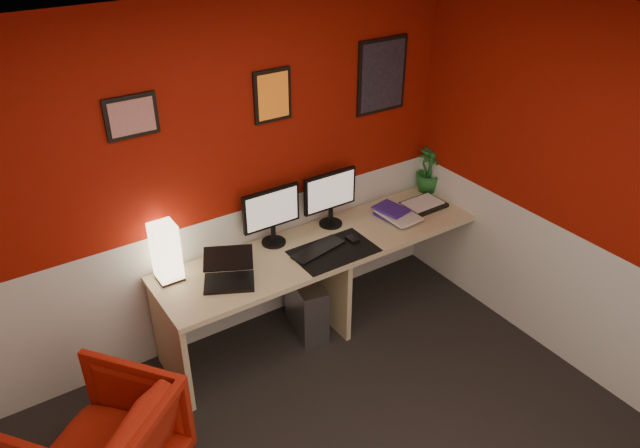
{
  "coord_description": "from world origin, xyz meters",
  "views": [
    {
      "loc": [
        -1.35,
        -1.75,
        3.13
      ],
      "look_at": [
        0.6,
        1.21,
        1.05
      ],
      "focal_mm": 34.29,
      "sensor_mm": 36.0,
      "label": 1
    }
  ],
  "objects": [
    {
      "name": "zen_tray",
      "position": [
        1.75,
        1.43,
        0.74
      ],
      "size": [
        0.35,
        0.26,
        0.03
      ],
      "primitive_type": "cube",
      "rotation": [
        0.0,
        0.0,
        0.02
      ],
      "color": "black",
      "rests_on": "desk"
    },
    {
      "name": "pc_tower",
      "position": [
        0.61,
        1.41,
        0.23
      ],
      "size": [
        0.28,
        0.48,
        0.45
      ],
      "primitive_type": "cube",
      "rotation": [
        0.0,
        0.0,
        -0.19
      ],
      "color": "#99999E",
      "rests_on": "ground"
    },
    {
      "name": "wainscot_back",
      "position": [
        0.0,
        1.75,
        0.5
      ],
      "size": [
        4.0,
        0.01,
        1.0
      ],
      "primitive_type": "cube",
      "color": "silver",
      "rests_on": "ground"
    },
    {
      "name": "armchair",
      "position": [
        -1.08,
        0.86,
        0.33
      ],
      "size": [
        1.01,
        1.01,
        0.67
      ],
      "primitive_type": "imported",
      "rotation": [
        0.0,
        0.0,
        3.8
      ],
      "color": "#B22312",
      "rests_on": "ground"
    },
    {
      "name": "shoji_lamp",
      "position": [
        -0.34,
        1.61,
        0.93
      ],
      "size": [
        0.16,
        0.16,
        0.4
      ],
      "primitive_type": "cube",
      "color": "#FFE5B2",
      "rests_on": "desk"
    },
    {
      "name": "laptop",
      "position": [
        -0.04,
        1.34,
        0.84
      ],
      "size": [
        0.4,
        0.35,
        0.22
      ],
      "primitive_type": "cube",
      "rotation": [
        0.0,
        0.0,
        -0.47
      ],
      "color": "black",
      "rests_on": "desk"
    },
    {
      "name": "mouse",
      "position": [
        0.95,
        1.31,
        0.75
      ],
      "size": [
        0.06,
        0.1,
        0.03
      ],
      "primitive_type": "cube",
      "rotation": [
        0.0,
        0.0,
        0.01
      ],
      "color": "black",
      "rests_on": "desk_mat"
    },
    {
      "name": "keyboard",
      "position": [
        0.68,
        1.34,
        0.74
      ],
      "size": [
        0.44,
        0.22,
        0.02
      ],
      "primitive_type": "cube",
      "rotation": [
        0.0,
        0.0,
        0.2
      ],
      "color": "black",
      "rests_on": "desk_mat"
    },
    {
      "name": "monitor_left",
      "position": [
        0.46,
        1.62,
        1.02
      ],
      "size": [
        0.45,
        0.06,
        0.58
      ],
      "primitive_type": "cube",
      "color": "black",
      "rests_on": "desk"
    },
    {
      "name": "book_middle",
      "position": [
        1.33,
        1.37,
        0.77
      ],
      "size": [
        0.24,
        0.33,
        0.02
      ],
      "primitive_type": "imported",
      "rotation": [
        0.0,
        0.0,
        0.02
      ],
      "color": "silver",
      "rests_on": "book_bottom"
    },
    {
      "name": "book_top",
      "position": [
        1.34,
        1.43,
        0.79
      ],
      "size": [
        0.23,
        0.29,
        0.02
      ],
      "primitive_type": "imported",
      "rotation": [
        0.0,
        0.0,
        0.19
      ],
      "color": "#381F92",
      "rests_on": "book_middle"
    },
    {
      "name": "wall_back",
      "position": [
        0.0,
        1.75,
        1.25
      ],
      "size": [
        4.0,
        0.01,
        2.5
      ],
      "primitive_type": "cube",
      "color": "maroon",
      "rests_on": "ground"
    },
    {
      "name": "book_bottom",
      "position": [
        1.35,
        1.39,
        0.74
      ],
      "size": [
        0.26,
        0.32,
        0.03
      ],
      "primitive_type": "imported",
      "rotation": [
        0.0,
        0.0,
        0.2
      ],
      "color": "#381F92",
      "rests_on": "desk"
    },
    {
      "name": "wainscot_right",
      "position": [
        2.0,
        0.0,
        0.5
      ],
      "size": [
        0.01,
        3.5,
        1.0
      ],
      "primitive_type": "cube",
      "color": "silver",
      "rests_on": "ground"
    },
    {
      "name": "wall_right",
      "position": [
        2.0,
        0.0,
        1.25
      ],
      "size": [
        0.01,
        3.5,
        2.5
      ],
      "primitive_type": "cube",
      "color": "maroon",
      "rests_on": "ground"
    },
    {
      "name": "desk",
      "position": [
        0.8,
        1.41,
        0.36
      ],
      "size": [
        2.6,
        0.65,
        0.73
      ],
      "primitive_type": "cube",
      "color": "tan",
      "rests_on": "ground"
    },
    {
      "name": "art_center",
      "position": [
        0.57,
        1.74,
        1.8
      ],
      "size": [
        0.28,
        0.02,
        0.36
      ],
      "primitive_type": "cube",
      "color": "orange",
      "rests_on": "wall_back"
    },
    {
      "name": "desk_mat",
      "position": [
        0.77,
        1.28,
        0.73
      ],
      "size": [
        0.6,
        0.38,
        0.01
      ],
      "primitive_type": "cube",
      "color": "black",
      "rests_on": "desk"
    },
    {
      "name": "art_left",
      "position": [
        -0.39,
        1.74,
        1.85
      ],
      "size": [
        0.32,
        0.02,
        0.26
      ],
      "primitive_type": "cube",
      "color": "red",
      "rests_on": "wall_back"
    },
    {
      "name": "monitor_right",
      "position": [
        0.97,
        1.61,
        1.02
      ],
      "size": [
        0.45,
        0.06,
        0.58
      ],
      "primitive_type": "cube",
      "color": "black",
      "rests_on": "desk"
    },
    {
      "name": "potted_plant",
      "position": [
        1.98,
        1.63,
        0.92
      ],
      "size": [
        0.24,
        0.24,
        0.38
      ],
      "primitive_type": "imported",
      "rotation": [
        0.0,
        0.0,
        -0.11
      ],
      "color": "#19591E",
      "rests_on": "desk"
    },
    {
      "name": "ceiling",
      "position": [
        0.0,
        0.0,
        2.5
      ],
      "size": [
        4.0,
        3.5,
        0.01
      ],
      "primitive_type": "cube",
      "color": "white",
      "rests_on": "ground"
    },
    {
      "name": "art_right",
      "position": [
        1.5,
        1.74,
        1.78
      ],
      "size": [
        0.44,
        0.02,
        0.56
      ],
      "primitive_type": "cube",
      "color": "black",
      "rests_on": "wall_back"
    }
  ]
}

